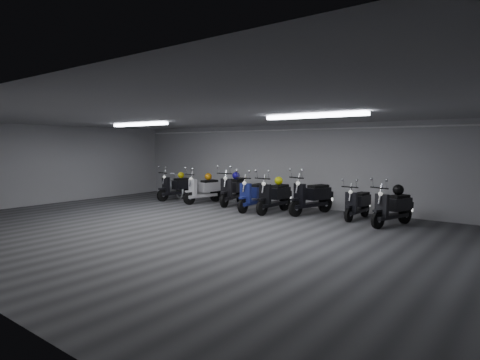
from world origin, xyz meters
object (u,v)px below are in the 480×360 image
Objects in this scene: scooter_9 at (392,202)px; helmet_4 at (208,177)px; helmet_2 at (236,176)px; helmet_1 at (398,190)px; scooter_7 at (311,191)px; scooter_2 at (203,185)px; scooter_0 at (176,183)px; scooter_5 at (274,191)px; helmet_0 at (279,181)px; scooter_8 at (357,198)px; scooter_4 at (253,190)px; bicycle at (173,182)px; scooter_3 at (233,185)px; helmet_3 at (181,175)px.

scooter_9 reaches higher than helmet_4.
helmet_2 is (-5.63, 0.62, 0.37)m from scooter_9.
scooter_9 is 6.09× the size of helmet_1.
scooter_2 is at bearing -160.43° from scooter_7.
scooter_7 is at bearing 11.59° from scooter_0.
scooter_5 is (3.19, -0.22, 0.03)m from scooter_2.
scooter_5 is 7.02× the size of helmet_0.
scooter_9 is at bearing 8.50° from scooter_0.
scooter_7 reaches higher than scooter_2.
scooter_7 is 1.44m from scooter_8.
scooter_4 is 4.58m from bicycle.
scooter_9 is (1.07, -0.37, 0.04)m from scooter_8.
scooter_2 is at bearing -177.70° from scooter_3.
scooter_0 is 0.93× the size of scooter_7.
scooter_5 is at bearing -1.02° from scooter_4.
scooter_3 reaches higher than scooter_2.
scooter_0 is 0.98× the size of scooter_4.
helmet_0 is (-1.02, -0.21, 0.27)m from scooter_7.
helmet_2 is (-2.11, 0.52, 0.03)m from helmet_0.
scooter_0 is 6.76× the size of helmet_0.
scooter_4 is 6.89× the size of helmet_0.
helmet_2 is (-1.35, 0.82, 0.34)m from scooter_4.
scooter_3 is 1.13m from helmet_4.
scooter_8 is (4.50, 0.01, -0.12)m from scooter_3.
scooter_3 reaches higher than scooter_9.
helmet_1 is at bearing 10.09° from scooter_0.
scooter_8 is 5.62m from helmet_4.
scooter_4 is at bearing -159.27° from scooter_9.
scooter_7 is 2.59m from helmet_1.
helmet_3 is at bearing 176.50° from scooter_5.
bicycle is 6.81× the size of helmet_1.
bicycle reaches higher than scooter_8.
helmet_3 is 0.92× the size of helmet_4.
helmet_1 is at bearing -72.61° from bicycle.
helmet_0 is (-2.45, -0.27, 0.39)m from scooter_8.
helmet_4 is at bearing 1.10° from helmet_3.
scooter_4 is 0.76m from scooter_5.
helmet_2 is at bearing 161.67° from scooter_5.
helmet_0 is at bearing 17.20° from scooter_4.
scooter_4 is 0.98× the size of scooter_5.
helmet_4 is (0.05, 0.24, 0.29)m from scooter_2.
scooter_0 is 2.57m from helmet_2.
scooter_4 is 1.13× the size of scooter_8.
scooter_4 is at bearing 5.31° from scooter_0.
bicycle is at bearing -165.40° from scooter_9.
scooter_7 is 1.11× the size of scooter_9.
helmet_4 is (-2.39, 0.50, 0.28)m from scooter_4.
scooter_8 is at bearing 11.50° from scooter_0.
bicycle is (-5.28, 0.71, -0.07)m from scooter_5.
scooter_9 is at bearing -1.12° from scooter_4.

